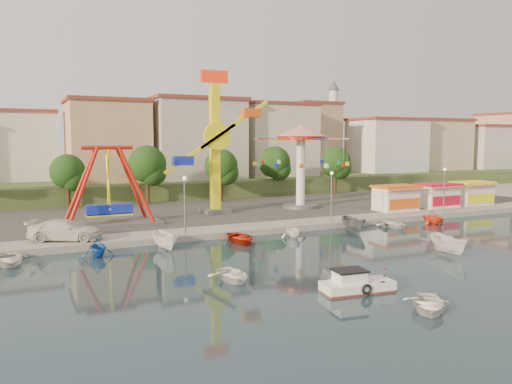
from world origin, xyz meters
TOP-DOWN VIEW (x-y plane):
  - ground at (0.00, 0.00)m, footprint 200.00×200.00m
  - quay_deck at (0.00, 62.00)m, footprint 200.00×100.00m
  - asphalt_pad at (0.00, 30.00)m, footprint 90.00×28.00m
  - hill_terrace at (0.00, 67.00)m, footprint 200.00×60.00m
  - pirate_ship_ride at (-13.46, 20.97)m, footprint 10.00×5.00m
  - kamikaze_tower at (-0.38, 23.81)m, footprint 8.57×3.10m
  - wave_swinger at (10.46, 23.53)m, footprint 11.60×11.60m
  - booth_left at (19.75, 16.49)m, footprint 5.40×3.78m
  - booth_mid at (26.54, 16.49)m, footprint 5.40×3.78m
  - booth_right at (32.69, 16.49)m, footprint 5.40×3.78m
  - lamp_post_1 at (-8.00, 13.00)m, footprint 0.14×0.14m
  - lamp_post_2 at (8.00, 13.00)m, footprint 0.14×0.14m
  - lamp_post_3 at (24.00, 13.00)m, footprint 0.14×0.14m
  - tree_1 at (-16.00, 36.24)m, footprint 4.35×4.35m
  - tree_2 at (-6.00, 35.81)m, footprint 5.02×5.02m
  - tree_3 at (4.00, 34.36)m, footprint 4.68×4.68m
  - tree_4 at (14.00, 37.35)m, footprint 4.86×4.86m
  - tree_5 at (24.00, 35.54)m, footprint 4.83×4.83m
  - building_1 at (-21.33, 51.38)m, footprint 12.33×9.01m
  - building_2 at (-8.19, 51.96)m, footprint 11.95×9.28m
  - building_3 at (5.60, 48.80)m, footprint 12.59×10.50m
  - building_4 at (19.07, 52.20)m, footprint 10.75×9.23m
  - building_5 at (32.37, 50.33)m, footprint 12.77×10.96m
  - building_6 at (44.15, 48.77)m, footprint 8.23×8.98m
  - building_7 at (56.03, 53.70)m, footprint 11.59×10.93m
  - building_8 at (69.93, 47.19)m, footprint 12.84×9.28m
  - building_9 at (83.46, 49.95)m, footprint 12.95×9.17m
  - minaret at (36.00, 54.00)m, footprint 2.80×2.80m
  - cabin_motorboat at (-3.48, -6.64)m, footprint 4.60×2.22m
  - rowboat_a at (-9.24, -1.13)m, footprint 2.68×3.68m
  - rowboat_b at (-1.98, -11.00)m, footprint 4.27×4.39m
  - skiff at (9.51, -1.58)m, footprint 2.18×4.34m
  - van at (-18.18, 14.46)m, footprint 6.60×4.75m
  - moored_boat_0 at (-22.49, 9.80)m, footprint 3.13×4.14m
  - moored_boat_1 at (-16.20, 9.80)m, footprint 2.56×2.94m
  - moored_boat_2 at (-10.73, 9.80)m, footprint 1.85×4.15m
  - moored_boat_3 at (-3.87, 9.80)m, footprint 3.07×4.25m
  - moored_boat_4 at (1.55, 9.80)m, footprint 2.69×3.04m
  - moored_boat_5 at (8.55, 9.80)m, footprint 2.04×4.11m
  - moored_boat_6 at (13.66, 9.80)m, footprint 2.72×3.74m
  - moored_boat_7 at (19.15, 9.80)m, footprint 2.74×3.11m

SIDE VIEW (x-z plane):
  - ground at x=0.00m, z-range 0.00..0.00m
  - quay_deck at x=0.00m, z-range 0.00..0.60m
  - rowboat_b at x=-1.98m, z-range 0.00..0.74m
  - rowboat_a at x=-9.24m, z-range 0.00..0.75m
  - moored_boat_6 at x=13.66m, z-range 0.00..0.76m
  - moored_boat_0 at x=-22.49m, z-range 0.00..0.81m
  - cabin_motorboat at x=-3.48m, z-range -0.36..1.19m
  - moored_boat_3 at x=-3.87m, z-range 0.00..0.87m
  - asphalt_pad at x=0.00m, z-range 0.60..0.61m
  - moored_boat_4 at x=1.55m, z-range 0.00..1.49m
  - moored_boat_1 at x=-16.20m, z-range 0.00..1.51m
  - moored_boat_5 at x=8.55m, z-range 0.00..1.52m
  - moored_boat_7 at x=19.15m, z-range 0.00..1.54m
  - moored_boat_2 at x=-10.73m, z-range 0.00..1.56m
  - skiff at x=9.51m, z-range 0.00..1.60m
  - van at x=-18.18m, z-range 0.60..2.38m
  - hill_terrace at x=0.00m, z-range 0.00..3.00m
  - booth_left at x=19.75m, z-range 0.62..3.70m
  - booth_mid at x=26.54m, z-range 0.62..3.70m
  - booth_right at x=32.69m, z-range 0.62..3.70m
  - lamp_post_1 at x=-8.00m, z-range 0.60..5.60m
  - lamp_post_2 at x=8.00m, z-range 0.60..5.60m
  - lamp_post_3 at x=24.00m, z-range 0.60..5.60m
  - pirate_ship_ride at x=-13.46m, z-range 0.39..8.39m
  - tree_1 at x=-16.00m, z-range 1.80..8.60m
  - tree_3 at x=4.00m, z-range 1.90..9.21m
  - tree_5 at x=24.00m, z-range 1.94..9.48m
  - tree_4 at x=14.00m, z-range 1.95..9.55m
  - tree_2 at x=-6.00m, z-range 1.99..9.84m
  - building_1 at x=-21.33m, z-range 3.00..11.63m
  - building_7 at x=56.03m, z-range 3.00..11.76m
  - building_3 at x=5.60m, z-range 3.00..12.20m
  - building_9 at x=83.46m, z-range 3.00..12.21m
  - building_4 at x=19.07m, z-range 3.00..12.24m
  - wave_swinger at x=10.46m, z-range 3.00..13.40m
  - kamikaze_tower at x=-0.38m, z-range 0.12..16.62m
  - building_5 at x=32.37m, z-range 3.00..14.21m
  - building_2 at x=-8.19m, z-range 3.00..14.23m
  - building_6 at x=44.15m, z-range 3.00..15.36m
  - building_8 at x=69.93m, z-range 3.00..15.58m
  - minaret at x=36.00m, z-range 3.55..21.55m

